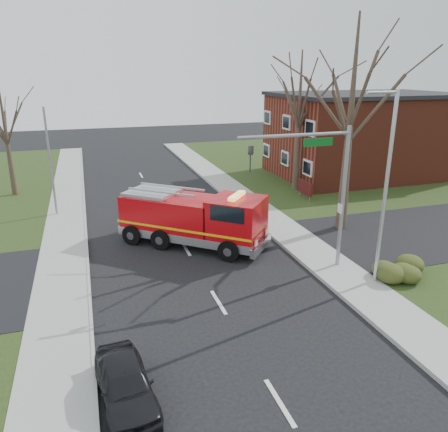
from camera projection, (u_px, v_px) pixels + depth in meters
name	position (u px, v px, depth m)	size (l,w,h in m)	color
ground	(218.00, 302.00, 18.01)	(120.00, 120.00, 0.00)	black
sidewalk_right	(349.00, 280.00, 19.79)	(2.40, 80.00, 0.15)	#999994
sidewalk_left	(59.00, 327.00, 16.20)	(2.40, 80.00, 0.15)	#999994
brick_building	(364.00, 135.00, 38.60)	(15.40, 10.40, 7.25)	maroon
health_center_sign	(305.00, 188.00, 32.06)	(0.12, 2.00, 1.40)	#461011
hedge_corner	(417.00, 271.00, 19.53)	(2.80, 2.00, 0.90)	#2B3914
bare_tree_near	(352.00, 103.00, 23.82)	(6.00, 6.00, 12.00)	#33281E
bare_tree_far	(299.00, 107.00, 32.67)	(5.25, 5.25, 10.50)	#33281E
bare_tree_left	(4.00, 122.00, 31.40)	(4.50, 4.50, 9.00)	#33281E
traffic_signal_mast	(320.00, 174.00, 19.38)	(5.29, 0.18, 6.80)	gray
streetlight_pole	(385.00, 185.00, 18.18)	(1.48, 0.16, 8.40)	#B7BABF
utility_pole_far	(51.00, 163.00, 27.57)	(0.14, 0.14, 7.00)	gray
fire_engine	(194.00, 220.00, 23.54)	(7.64, 7.10, 3.15)	#B8080D
parked_car_maroon	(125.00, 383.00, 12.46)	(1.46, 3.62, 1.23)	black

